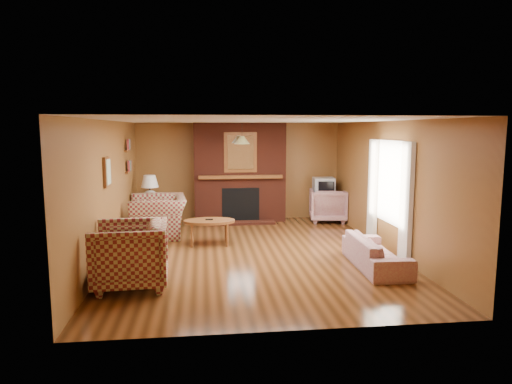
{
  "coord_description": "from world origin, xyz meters",
  "views": [
    {
      "loc": [
        -0.9,
        -8.04,
        2.26
      ],
      "look_at": [
        0.12,
        0.6,
        1.05
      ],
      "focal_mm": 32.0,
      "sensor_mm": 36.0,
      "label": 1
    }
  ],
  "objects": [
    {
      "name": "table_lamp",
      "position": [
        -2.1,
        2.45,
        0.93
      ],
      "size": [
        0.4,
        0.4,
        0.65
      ],
      "color": "silver",
      "rests_on": "side_table"
    },
    {
      "name": "tv_stand",
      "position": [
        2.05,
        2.8,
        0.3
      ],
      "size": [
        0.6,
        0.56,
        0.61
      ],
      "primitive_type": "cube",
      "rotation": [
        0.0,
        0.0,
        -0.1
      ],
      "color": "black",
      "rests_on": "floor"
    },
    {
      "name": "pendant_light",
      "position": [
        0.0,
        2.3,
        2.0
      ],
      "size": [
        0.36,
        0.36,
        0.48
      ],
      "color": "black",
      "rests_on": "ceiling"
    },
    {
      "name": "fireplace",
      "position": [
        0.0,
        2.98,
        1.18
      ],
      "size": [
        2.2,
        0.82,
        2.4
      ],
      "color": "#4D1C10",
      "rests_on": "floor"
    },
    {
      "name": "crt_tv",
      "position": [
        2.05,
        2.79,
        0.84
      ],
      "size": [
        0.54,
        0.54,
        0.46
      ],
      "color": "#A2A4A9",
      "rests_on": "tv_stand"
    },
    {
      "name": "wall_left",
      "position": [
        -2.5,
        0.0,
        1.2
      ],
      "size": [
        0.0,
        6.5,
        6.5
      ],
      "primitive_type": "plane",
      "rotation": [
        1.57,
        0.0,
        1.57
      ],
      "color": "olive",
      "rests_on": "floor"
    },
    {
      "name": "floor",
      "position": [
        0.0,
        0.0,
        0.0
      ],
      "size": [
        6.5,
        6.5,
        0.0
      ],
      "primitive_type": "plane",
      "color": "#42240E",
      "rests_on": "ground"
    },
    {
      "name": "floral_sofa",
      "position": [
        1.9,
        -1.07,
        0.25
      ],
      "size": [
        0.72,
        1.73,
        0.5
      ],
      "primitive_type": "imported",
      "rotation": [
        0.0,
        0.0,
        1.54
      ],
      "color": "#BAA990",
      "rests_on": "floor"
    },
    {
      "name": "window_right",
      "position": [
        2.45,
        -0.2,
        1.13
      ],
      "size": [
        0.1,
        1.85,
        2.0
      ],
      "color": "beige",
      "rests_on": "wall_right"
    },
    {
      "name": "floral_armchair",
      "position": [
        2.13,
        2.68,
        0.4
      ],
      "size": [
        0.99,
        1.01,
        0.8
      ],
      "primitive_type": "imported",
      "rotation": [
        0.0,
        0.0,
        2.97
      ],
      "color": "#BAA990",
      "rests_on": "floor"
    },
    {
      "name": "wall_front",
      "position": [
        0.0,
        -3.25,
        1.2
      ],
      "size": [
        6.5,
        0.0,
        6.5
      ],
      "primitive_type": "plane",
      "rotation": [
        -1.57,
        0.0,
        0.0
      ],
      "color": "olive",
      "rests_on": "floor"
    },
    {
      "name": "botanical_print",
      "position": [
        -2.47,
        -0.3,
        1.55
      ],
      "size": [
        0.05,
        0.4,
        0.5
      ],
      "color": "brown",
      "rests_on": "wall_left"
    },
    {
      "name": "plaid_armchair",
      "position": [
        -1.95,
        -1.56,
        0.47
      ],
      "size": [
        1.1,
        1.07,
        0.95
      ],
      "primitive_type": "imported",
      "rotation": [
        0.0,
        0.0,
        -1.52
      ],
      "color": "maroon",
      "rests_on": "floor"
    },
    {
      "name": "plaid_loveseat",
      "position": [
        -1.85,
        1.6,
        0.42
      ],
      "size": [
        1.26,
        1.41,
        0.85
      ],
      "primitive_type": "imported",
      "rotation": [
        0.0,
        0.0,
        -1.47
      ],
      "color": "maroon",
      "rests_on": "floor"
    },
    {
      "name": "ceiling",
      "position": [
        0.0,
        0.0,
        2.4
      ],
      "size": [
        6.5,
        6.5,
        0.0
      ],
      "primitive_type": "plane",
      "rotation": [
        3.14,
        0.0,
        0.0
      ],
      "color": "silver",
      "rests_on": "wall_back"
    },
    {
      "name": "wall_right",
      "position": [
        2.5,
        0.0,
        1.2
      ],
      "size": [
        0.0,
        6.5,
        6.5
      ],
      "primitive_type": "plane",
      "rotation": [
        1.57,
        0.0,
        -1.57
      ],
      "color": "olive",
      "rests_on": "floor"
    },
    {
      "name": "coffee_table",
      "position": [
        -0.79,
        0.73,
        0.44
      ],
      "size": [
        1.0,
        0.62,
        0.51
      ],
      "color": "brown",
      "rests_on": "floor"
    },
    {
      "name": "side_table",
      "position": [
        -2.1,
        2.45,
        0.28
      ],
      "size": [
        0.46,
        0.46,
        0.56
      ],
      "primitive_type": "cube",
      "rotation": [
        0.0,
        0.0,
        -0.1
      ],
      "color": "brown",
      "rests_on": "floor"
    },
    {
      "name": "bookshelf",
      "position": [
        -2.44,
        1.9,
        1.67
      ],
      "size": [
        0.09,
        0.55,
        0.71
      ],
      "color": "brown",
      "rests_on": "wall_left"
    },
    {
      "name": "wall_back",
      "position": [
        0.0,
        3.25,
        1.2
      ],
      "size": [
        6.5,
        0.0,
        6.5
      ],
      "primitive_type": "plane",
      "rotation": [
        1.57,
        0.0,
        0.0
      ],
      "color": "olive",
      "rests_on": "floor"
    }
  ]
}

